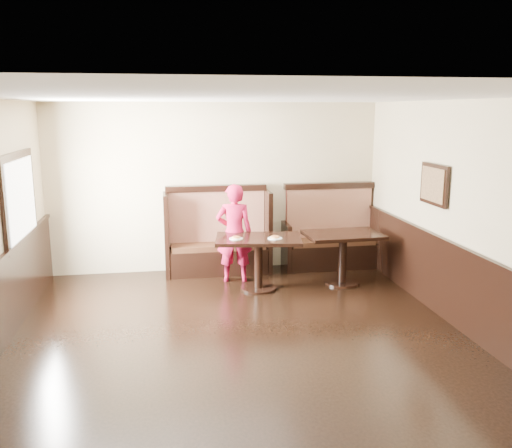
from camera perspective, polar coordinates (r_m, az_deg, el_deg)
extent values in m
plane|color=black|center=(6.15, -0.88, -13.89)|extent=(7.00, 7.00, 0.00)
plane|color=#C7B890|center=(9.10, -4.26, 3.84)|extent=(5.50, 0.00, 5.50)
plane|color=#C7B890|center=(2.49, 12.06, -19.23)|extent=(5.50, 0.00, 5.50)
plane|color=#C7B890|center=(6.66, 23.15, -0.09)|extent=(0.00, 7.00, 7.00)
plane|color=white|center=(5.53, -0.97, 13.20)|extent=(7.00, 7.00, 0.00)
cube|color=black|center=(6.88, 22.33, -7.46)|extent=(0.05, 6.90, 1.00)
cube|color=black|center=(7.69, -23.68, 2.50)|extent=(0.05, 1.50, 1.20)
cube|color=white|center=(7.68, -23.46, 2.51)|extent=(0.01, 1.30, 1.00)
cube|color=black|center=(7.62, 18.26, 3.96)|extent=(0.04, 0.70, 0.55)
cube|color=olive|center=(7.60, 18.09, 3.96)|extent=(0.01, 0.60, 0.45)
cube|color=black|center=(9.07, -3.98, -3.87)|extent=(1.60, 0.50, 0.42)
cube|color=#3D2313|center=(9.01, -4.00, -2.34)|extent=(1.54, 0.46, 0.09)
cube|color=#511010|center=(9.11, -4.17, 0.67)|extent=(1.60, 0.12, 0.92)
cube|color=black|center=(9.03, -4.22, 3.78)|extent=(1.68, 0.16, 0.10)
cube|color=black|center=(9.01, -9.41, -1.02)|extent=(0.07, 0.72, 1.36)
cube|color=black|center=(9.17, 1.14, -0.64)|extent=(0.07, 0.72, 1.36)
cube|color=black|center=(9.45, 7.88, -3.30)|extent=(1.50, 0.50, 0.42)
cube|color=#3D2313|center=(9.39, 7.93, -1.83)|extent=(1.44, 0.46, 0.09)
cube|color=#511010|center=(9.49, 7.62, 1.05)|extent=(1.50, 0.12, 0.92)
cube|color=black|center=(9.41, 7.71, 4.04)|extent=(1.58, 0.16, 0.10)
cube|color=black|center=(9.30, 3.08, -2.25)|extent=(0.07, 0.72, 0.80)
cube|color=black|center=(9.76, 12.17, -1.83)|extent=(0.07, 0.72, 0.80)
cube|color=black|center=(8.10, 0.26, -1.61)|extent=(1.37, 0.97, 0.05)
cylinder|color=black|center=(8.20, 0.26, -4.33)|extent=(0.13, 0.13, 0.74)
cylinder|color=black|center=(8.31, 0.25, -6.73)|extent=(0.55, 0.55, 0.03)
cube|color=black|center=(8.47, 9.17, -1.13)|extent=(1.20, 0.81, 0.05)
cylinder|color=black|center=(8.57, 9.09, -3.75)|extent=(0.13, 0.13, 0.74)
cylinder|color=black|center=(8.68, 9.01, -6.07)|extent=(0.55, 0.55, 0.03)
imported|color=#B5133E|center=(8.50, -2.31, -0.97)|extent=(0.61, 0.44, 1.56)
cylinder|color=white|center=(8.01, -2.11, -1.53)|extent=(0.20, 0.20, 0.01)
cylinder|color=tan|center=(8.00, -2.11, -1.43)|extent=(0.12, 0.12, 0.02)
cylinder|color=#EABA54|center=(8.00, -2.12, -1.35)|extent=(0.11, 0.11, 0.01)
cylinder|color=white|center=(8.02, 2.01, -1.50)|extent=(0.22, 0.22, 0.01)
cylinder|color=tan|center=(8.02, 2.01, -1.39)|extent=(0.13, 0.13, 0.02)
cylinder|color=#EABA54|center=(8.02, 2.01, -1.30)|extent=(0.11, 0.11, 0.01)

